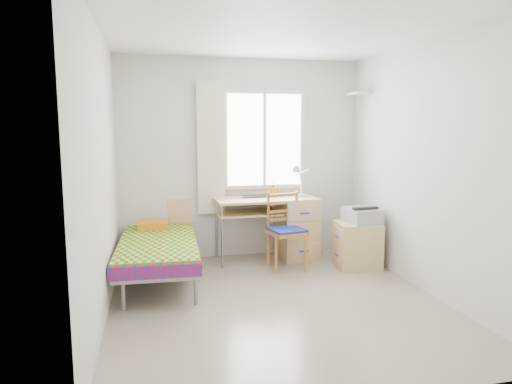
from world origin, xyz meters
TOP-DOWN VIEW (x-y plane):
  - floor at (0.00, 0.00)m, footprint 3.50×3.50m
  - ceiling at (0.00, 0.00)m, footprint 3.50×3.50m
  - wall_back at (0.00, 1.75)m, footprint 3.20×0.00m
  - wall_left at (-1.60, 0.00)m, footprint 0.00×3.50m
  - wall_right at (1.60, 0.00)m, footprint 0.00×3.50m
  - window at (0.30, 1.73)m, footprint 1.10×0.04m
  - curtain at (-0.42, 1.68)m, footprint 0.35×0.05m
  - floating_shelf at (1.49, 1.40)m, footprint 0.20×0.32m
  - bed at (-1.13, 0.97)m, footprint 0.93×1.87m
  - desk at (0.60, 1.45)m, footprint 1.32×0.64m
  - chair at (0.41, 1.05)m, footprint 0.48×0.48m
  - cabinet at (1.27, 0.88)m, footprint 0.56×0.50m
  - printer at (1.32, 0.88)m, footprint 0.40×0.45m
  - laptop at (0.13, 1.50)m, footprint 0.34×0.23m
  - pen_cup at (0.39, 1.58)m, footprint 0.12×0.12m
  - task_lamp at (0.67, 1.34)m, footprint 0.23×0.33m
  - book at (0.05, 1.45)m, footprint 0.30×0.32m

SIDE VIEW (x-z plane):
  - floor at x=0.00m, z-range 0.00..0.00m
  - cabinet at x=1.27m, z-range 0.00..0.56m
  - bed at x=-1.13m, z-range -0.01..0.78m
  - desk at x=0.60m, z-range 0.03..0.85m
  - chair at x=0.41m, z-range 0.06..0.99m
  - book at x=0.05m, z-range 0.58..0.60m
  - printer at x=1.32m, z-range 0.56..0.74m
  - laptop at x=0.13m, z-range 0.81..0.84m
  - pen_cup at x=0.39m, z-range 0.81..0.93m
  - task_lamp at x=0.67m, z-range 0.87..1.29m
  - wall_left at x=-1.60m, z-range -0.45..3.05m
  - wall_right at x=1.60m, z-range -0.45..3.05m
  - wall_back at x=0.00m, z-range -0.30..2.90m
  - curtain at x=-0.42m, z-range 0.60..2.30m
  - window at x=0.30m, z-range 0.90..2.20m
  - floating_shelf at x=1.49m, z-range 2.13..2.17m
  - ceiling at x=0.00m, z-range 2.60..2.60m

